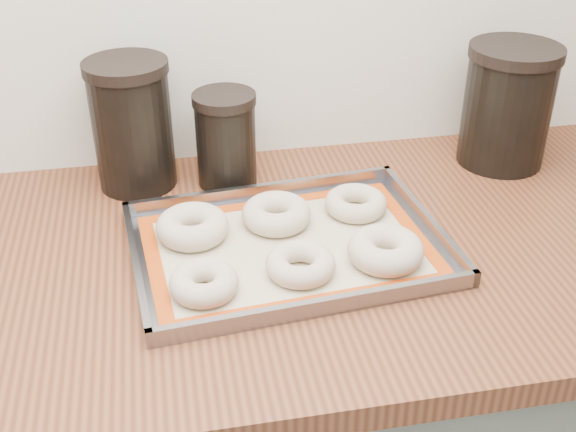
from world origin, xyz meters
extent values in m
cube|color=brown|center=(0.00, 1.68, 0.88)|extent=(3.06, 0.68, 0.04)
cube|color=gray|center=(-0.11, 1.66, 0.90)|extent=(0.49, 0.37, 0.00)
cube|color=gray|center=(-0.12, 1.82, 0.91)|extent=(0.46, 0.05, 0.02)
cube|color=gray|center=(-0.09, 1.50, 0.91)|extent=(0.46, 0.05, 0.02)
cube|color=gray|center=(-0.33, 1.64, 0.91)|extent=(0.04, 0.33, 0.02)
cube|color=gray|center=(0.12, 1.68, 0.91)|extent=(0.04, 0.33, 0.02)
cube|color=#C6B793|center=(-0.11, 1.66, 0.90)|extent=(0.44, 0.33, 0.00)
cube|color=#B73F0C|center=(-0.12, 1.80, 0.91)|extent=(0.42, 0.06, 0.00)
cube|color=#B73F0C|center=(-0.09, 1.53, 0.91)|extent=(0.42, 0.06, 0.00)
cube|color=#B73F0C|center=(-0.30, 1.65, 0.91)|extent=(0.04, 0.25, 0.00)
cube|color=#B73F0C|center=(0.09, 1.68, 0.91)|extent=(0.04, 0.25, 0.00)
torus|color=beige|center=(-0.24, 1.58, 0.92)|extent=(0.10, 0.10, 0.03)
torus|color=beige|center=(-0.10, 1.59, 0.92)|extent=(0.12, 0.12, 0.03)
torus|color=beige|center=(0.03, 1.60, 0.92)|extent=(0.13, 0.13, 0.04)
torus|color=beige|center=(-0.24, 1.72, 0.92)|extent=(0.13, 0.13, 0.04)
torus|color=beige|center=(-0.11, 1.73, 0.92)|extent=(0.13, 0.13, 0.04)
torus|color=beige|center=(0.02, 1.74, 0.92)|extent=(0.13, 0.13, 0.03)
cylinder|color=black|center=(-0.32, 1.92, 1.00)|extent=(0.13, 0.13, 0.20)
cylinder|color=black|center=(-0.32, 1.92, 1.11)|extent=(0.14, 0.14, 0.02)
cylinder|color=black|center=(-0.17, 1.89, 0.97)|extent=(0.10, 0.10, 0.15)
cylinder|color=black|center=(-0.17, 1.89, 1.06)|extent=(0.11, 0.11, 0.02)
cylinder|color=black|center=(0.33, 1.88, 1.00)|extent=(0.15, 0.15, 0.20)
cylinder|color=black|center=(0.33, 1.88, 1.11)|extent=(0.16, 0.16, 0.02)
camera|label=1|loc=(-0.27, 0.78, 1.51)|focal=45.00mm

